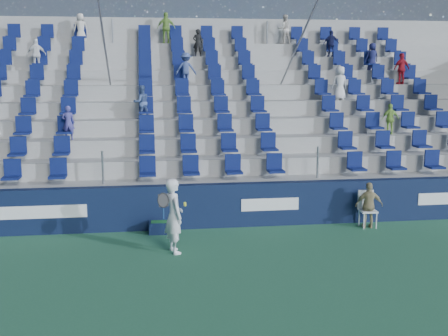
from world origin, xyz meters
name	(u,v)px	position (x,y,z in m)	size (l,w,h in m)	color
ground	(232,267)	(0.00, 0.00, 0.00)	(70.00, 70.00, 0.00)	#2D6947
sponsor_wall	(215,206)	(0.00, 3.15, 0.60)	(24.00, 0.32, 1.20)	#0F1A38
grandstand	(198,129)	(0.00, 8.24, 2.14)	(24.00, 8.17, 6.63)	#A2A29D
tennis_player	(174,216)	(-1.21, 1.15, 0.89)	(0.70, 0.74, 1.78)	white
line_judge_chair	(367,206)	(4.14, 2.65, 0.57)	(0.46, 0.47, 1.00)	white
line_judge	(369,205)	(4.14, 2.50, 0.63)	(0.74, 0.31, 1.26)	tan
ball_bin	(160,227)	(-1.51, 2.75, 0.17)	(0.59, 0.41, 0.32)	#0E1936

